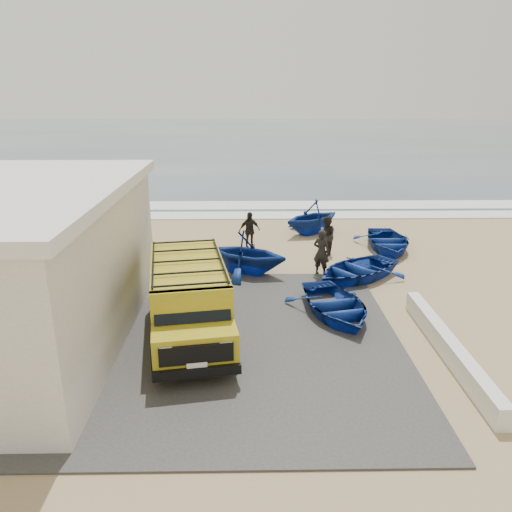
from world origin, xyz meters
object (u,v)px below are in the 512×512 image
object	(u,v)px
parapet	(449,347)
boat_mid_left	(247,253)
boat_near_left	(335,305)
fisherman_front	(321,252)
boat_near_right	(356,269)
boat_mid_right	(387,241)
fisherman_middle	(327,236)
van	(189,297)
boat_far_left	(312,217)
fisherman_back	(249,230)

from	to	relation	value
parapet	boat_mid_left	size ratio (longest dim) A/B	1.94
boat_near_left	fisherman_front	xyz separation A→B (m)	(0.06, 3.52, 0.51)
boat_near_right	fisherman_front	bearing A→B (deg)	-147.41
boat_near_left	boat_mid_right	distance (m)	7.35
fisherman_middle	boat_near_right	bearing A→B (deg)	8.89
boat_mid_right	fisherman_middle	distance (m)	2.86
van	boat_near_left	distance (m)	4.50
boat_far_left	fisherman_middle	distance (m)	3.23
boat_near_left	boat_far_left	distance (m)	9.09
parapet	boat_near_left	size ratio (longest dim) A/B	1.71
van	boat_mid_left	distance (m)	5.20
boat_near_right	boat_far_left	xyz separation A→B (m)	(-0.87, 5.99, 0.44)
boat_mid_right	fisherman_front	size ratio (longest dim) A/B	2.05
boat_far_left	parapet	bearing A→B (deg)	-25.65
boat_near_left	boat_far_left	xyz separation A→B (m)	(0.41, 9.06, 0.44)
parapet	boat_mid_right	xyz separation A→B (m)	(0.83, 9.04, 0.09)
boat_mid_left	fisherman_middle	world-z (taller)	boat_mid_left
fisherman_front	fisherman_middle	distance (m)	2.38
van	boat_mid_right	xyz separation A→B (m)	(7.59, 7.79, -0.81)
fisherman_front	fisherman_back	xyz separation A→B (m)	(-2.63, 3.23, -0.06)
van	boat_near_right	xyz separation A→B (m)	(5.53, 4.32, -0.81)
parapet	boat_far_left	world-z (taller)	boat_far_left
boat_near_left	boat_mid_left	bearing A→B (deg)	113.07
van	boat_far_left	world-z (taller)	van
fisherman_middle	fisherman_back	distance (m)	3.31
parapet	boat_near_right	xyz separation A→B (m)	(-1.23, 5.57, 0.10)
fisherman_middle	fisherman_back	size ratio (longest dim) A/B	1.01
boat_near_left	fisherman_back	distance (m)	7.24
boat_near_left	boat_near_right	bearing A→B (deg)	54.45
parapet	van	world-z (taller)	van
boat_far_left	fisherman_back	world-z (taller)	fisherman_back
boat_far_left	fisherman_back	xyz separation A→B (m)	(-2.98, -2.31, 0.00)
boat_mid_left	fisherman_back	xyz separation A→B (m)	(0.11, 3.05, -0.01)
van	boat_far_left	distance (m)	11.32
boat_far_left	fisherman_middle	xyz separation A→B (m)	(0.20, -3.23, 0.01)
boat_near_left	fisherman_middle	size ratio (longest dim) A/B	2.16
fisherman_front	van	bearing A→B (deg)	80.18
boat_near_right	boat_mid_left	xyz separation A→B (m)	(-3.97, 0.63, 0.44)
boat_near_right	fisherman_middle	world-z (taller)	fisherman_middle
boat_near_right	boat_far_left	bearing A→B (deg)	151.14
boat_mid_left	fisherman_front	bearing A→B (deg)	-68.27
van	parapet	bearing A→B (deg)	-20.01
boat_near_left	boat_mid_left	xyz separation A→B (m)	(-2.68, 3.70, 0.45)
fisherman_front	fisherman_back	size ratio (longest dim) A/B	1.08
fisherman_back	boat_far_left	bearing A→B (deg)	16.73
boat_mid_left	boat_mid_right	distance (m)	6.68
boat_near_left	fisherman_front	size ratio (longest dim) A/B	2.02
boat_near_left	boat_mid_left	distance (m)	4.59
parapet	van	distance (m)	6.93
fisherman_back	boat_mid_right	bearing A→B (deg)	-23.10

